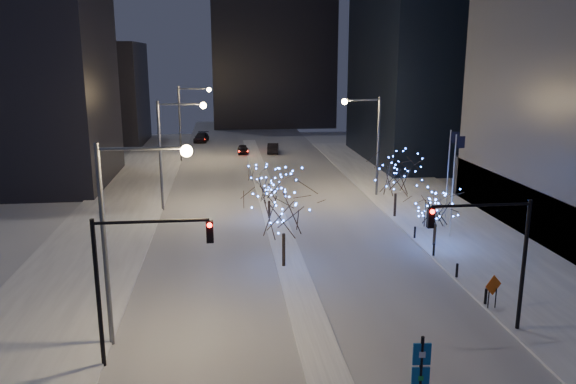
{
  "coord_description": "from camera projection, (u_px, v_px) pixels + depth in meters",
  "views": [
    {
      "loc": [
        -4.3,
        -23.91,
        13.76
      ],
      "look_at": [
        -0.1,
        12.19,
        5.0
      ],
      "focal_mm": 35.0,
      "sensor_mm": 36.0,
      "label": 1
    }
  ],
  "objects": [
    {
      "name": "ground",
      "position": [
        320.0,
        353.0,
        26.8
      ],
      "size": [
        160.0,
        160.0,
        0.0
      ],
      "primitive_type": "plane",
      "color": "silver",
      "rests_on": "ground"
    },
    {
      "name": "street_lamp_w_mid",
      "position": [
        171.0,
        140.0,
        50.35
      ],
      "size": [
        4.4,
        0.56,
        10.0
      ],
      "color": "#595E66",
      "rests_on": "ground"
    },
    {
      "name": "car_mid",
      "position": [
        273.0,
        148.0,
        82.39
      ],
      "size": [
        2.11,
        4.64,
        1.48
      ],
      "primitive_type": "imported",
      "rotation": [
        0.0,
        0.0,
        3.02
      ],
      "color": "black",
      "rests_on": "ground"
    },
    {
      "name": "street_lamp_w_far",
      "position": [
        187.0,
        113.0,
        74.49
      ],
      "size": [
        4.4,
        0.56,
        10.0
      ],
      "color": "#595E66",
      "rests_on": "ground"
    },
    {
      "name": "holiday_tree_median_near",
      "position": [
        284.0,
        205.0,
        36.61
      ],
      "size": [
        6.73,
        6.73,
        6.53
      ],
      "color": "black",
      "rests_on": "median"
    },
    {
      "name": "median",
      "position": [
        268.0,
        198.0,
        55.75
      ],
      "size": [
        2.0,
        80.0,
        0.15
      ],
      "primitive_type": "cube",
      "color": "white",
      "rests_on": "ground"
    },
    {
      "name": "street_lamp_w_near",
      "position": [
        126.0,
        217.0,
        26.21
      ],
      "size": [
        4.4,
        0.56,
        10.0
      ],
      "color": "#595E66",
      "rests_on": "ground"
    },
    {
      "name": "traffic_signal_west",
      "position": [
        132.0,
        267.0,
        24.73
      ],
      "size": [
        5.26,
        0.43,
        7.0
      ],
      "color": "black",
      "rests_on": "ground"
    },
    {
      "name": "traffic_signal_east",
      "position": [
        496.0,
        245.0,
        27.65
      ],
      "size": [
        5.26,
        0.43,
        7.0
      ],
      "color": "black",
      "rests_on": "ground"
    },
    {
      "name": "car_near",
      "position": [
        243.0,
        149.0,
        81.76
      ],
      "size": [
        1.54,
        3.8,
        1.29
      ],
      "primitive_type": "imported",
      "rotation": [
        0.0,
        0.0,
        0.0
      ],
      "color": "black",
      "rests_on": "ground"
    },
    {
      "name": "car_far",
      "position": [
        201.0,
        137.0,
        93.16
      ],
      "size": [
        2.67,
        5.38,
        1.5
      ],
      "primitive_type": "imported",
      "rotation": [
        0.0,
        0.0,
        -0.11
      ],
      "color": "black",
      "rests_on": "ground"
    },
    {
      "name": "holiday_tree_plaza_near",
      "position": [
        436.0,
        208.0,
        41.11
      ],
      "size": [
        4.45,
        4.45,
        4.37
      ],
      "color": "black",
      "rests_on": "east_sidewalk"
    },
    {
      "name": "west_sidewalk",
      "position": [
        103.0,
        234.0,
        44.52
      ],
      "size": [
        8.0,
        90.0,
        0.15
      ],
      "primitive_type": "cube",
      "color": "white",
      "rests_on": "ground"
    },
    {
      "name": "horizon_block",
      "position": [
        272.0,
        20.0,
        111.39
      ],
      "size": [
        24.0,
        14.0,
        42.0
      ],
      "primitive_type": "cube",
      "color": "black",
      "rests_on": "ground"
    },
    {
      "name": "flagpoles",
      "position": [
        451.0,
        175.0,
        43.83
      ],
      "size": [
        1.35,
        2.6,
        8.0
      ],
      "color": "silver",
      "rests_on": "east_sidewalk"
    },
    {
      "name": "filler_west_far",
      "position": [
        86.0,
        94.0,
        89.6
      ],
      "size": [
        18.0,
        16.0,
        16.0
      ],
      "primitive_type": "cube",
      "color": "black",
      "rests_on": "ground"
    },
    {
      "name": "holiday_tree_plaza_far",
      "position": [
        397.0,
        174.0,
        48.42
      ],
      "size": [
        5.84,
        5.84,
        5.95
      ],
      "color": "black",
      "rests_on": "east_sidewalk"
    },
    {
      "name": "road",
      "position": [
        265.0,
        188.0,
        60.6
      ],
      "size": [
        20.0,
        130.0,
        0.02
      ],
      "primitive_type": "cube",
      "color": "silver",
      "rests_on": "ground"
    },
    {
      "name": "holiday_tree_median_far",
      "position": [
        269.0,
        185.0,
        48.15
      ],
      "size": [
        4.86,
        4.86,
        4.54
      ],
      "color": "black",
      "rests_on": "median"
    },
    {
      "name": "wayfinding_sign",
      "position": [
        421.0,
        372.0,
        20.89
      ],
      "size": [
        0.67,
        0.14,
        3.78
      ],
      "rotation": [
        0.0,
        0.0,
        -0.08
      ],
      "color": "black",
      "rests_on": "ground"
    },
    {
      "name": "bollards",
      "position": [
        445.0,
        259.0,
        37.46
      ],
      "size": [
        0.16,
        12.16,
        0.9
      ],
      "color": "black",
      "rests_on": "east_sidewalk"
    },
    {
      "name": "construction_sign",
      "position": [
        493.0,
        288.0,
        30.98
      ],
      "size": [
        1.12,
        0.46,
        1.95
      ],
      "rotation": [
        0.0,
        0.0,
        0.36
      ],
      "color": "black",
      "rests_on": "east_sidewalk"
    },
    {
      "name": "street_lamp_east",
      "position": [
        369.0,
        133.0,
        55.39
      ],
      "size": [
        3.9,
        0.56,
        10.0
      ],
      "color": "#595E66",
      "rests_on": "ground"
    },
    {
      "name": "east_sidewalk",
      "position": [
        453.0,
        222.0,
        47.78
      ],
      "size": [
        10.0,
        90.0,
        0.15
      ],
      "primitive_type": "cube",
      "color": "white",
      "rests_on": "ground"
    }
  ]
}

